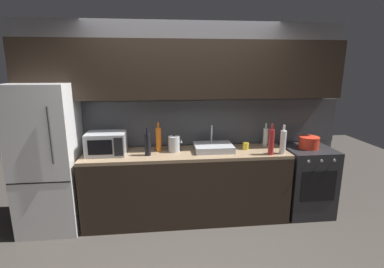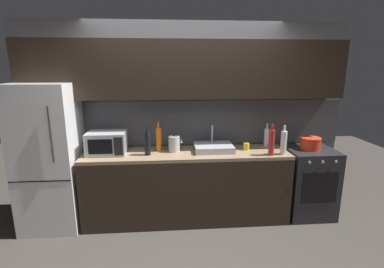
{
  "view_description": "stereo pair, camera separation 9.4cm",
  "coord_description": "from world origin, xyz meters",
  "px_view_note": "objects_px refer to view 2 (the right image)",
  "views": [
    {
      "loc": [
        -0.3,
        -2.47,
        1.94
      ],
      "look_at": [
        0.07,
        0.9,
        1.13
      ],
      "focal_mm": 26.55,
      "sensor_mm": 36.0,
      "label": 1
    },
    {
      "loc": [
        -0.21,
        -2.48,
        1.94
      ],
      "look_at": [
        0.07,
        0.9,
        1.13
      ],
      "focal_mm": 26.55,
      "sensor_mm": 36.0,
      "label": 2
    }
  ],
  "objects_px": {
    "oven_range": "(308,182)",
    "wine_bottle_dark": "(147,143)",
    "kettle": "(174,144)",
    "wine_bottle_red": "(272,142)",
    "wine_bottle_clear": "(267,137)",
    "refrigerator": "(50,157)",
    "wine_bottle_white": "(284,142)",
    "wine_bottle_orange": "(159,139)",
    "microwave": "(107,143)",
    "mug_yellow": "(246,146)",
    "cooking_pot": "(310,143)"
  },
  "relations": [
    {
      "from": "oven_range",
      "to": "wine_bottle_dark",
      "type": "distance_m",
      "value": 2.17
    },
    {
      "from": "kettle",
      "to": "wine_bottle_dark",
      "type": "height_order",
      "value": "wine_bottle_dark"
    },
    {
      "from": "wine_bottle_red",
      "to": "wine_bottle_clear",
      "type": "bearing_deg",
      "value": 79.16
    },
    {
      "from": "refrigerator",
      "to": "wine_bottle_white",
      "type": "height_order",
      "value": "refrigerator"
    },
    {
      "from": "oven_range",
      "to": "wine_bottle_clear",
      "type": "height_order",
      "value": "wine_bottle_clear"
    },
    {
      "from": "oven_range",
      "to": "wine_bottle_orange",
      "type": "bearing_deg",
      "value": 177.47
    },
    {
      "from": "wine_bottle_dark",
      "to": "wine_bottle_clear",
      "type": "bearing_deg",
      "value": 9.29
    },
    {
      "from": "refrigerator",
      "to": "oven_range",
      "type": "xyz_separation_m",
      "value": [
        3.26,
        -0.0,
        -0.43
      ]
    },
    {
      "from": "microwave",
      "to": "mug_yellow",
      "type": "xyz_separation_m",
      "value": [
        1.74,
        0.02,
        -0.09
      ]
    },
    {
      "from": "kettle",
      "to": "wine_bottle_red",
      "type": "bearing_deg",
      "value": -12.37
    },
    {
      "from": "wine_bottle_clear",
      "to": "wine_bottle_orange",
      "type": "relative_size",
      "value": 0.84
    },
    {
      "from": "wine_bottle_white",
      "to": "wine_bottle_dark",
      "type": "bearing_deg",
      "value": 176.22
    },
    {
      "from": "wine_bottle_white",
      "to": "cooking_pot",
      "type": "distance_m",
      "value": 0.48
    },
    {
      "from": "refrigerator",
      "to": "kettle",
      "type": "xyz_separation_m",
      "value": [
        1.5,
        0.04,
        0.12
      ]
    },
    {
      "from": "cooking_pot",
      "to": "wine_bottle_white",
      "type": "bearing_deg",
      "value": -156.87
    },
    {
      "from": "kettle",
      "to": "oven_range",
      "type": "bearing_deg",
      "value": -1.43
    },
    {
      "from": "oven_range",
      "to": "wine_bottle_orange",
      "type": "distance_m",
      "value": 2.05
    },
    {
      "from": "wine_bottle_dark",
      "to": "cooking_pot",
      "type": "xyz_separation_m",
      "value": [
        2.07,
        0.08,
        -0.07
      ]
    },
    {
      "from": "wine_bottle_dark",
      "to": "cooking_pot",
      "type": "distance_m",
      "value": 2.07
    },
    {
      "from": "refrigerator",
      "to": "kettle",
      "type": "height_order",
      "value": "refrigerator"
    },
    {
      "from": "oven_range",
      "to": "wine_bottle_clear",
      "type": "bearing_deg",
      "value": 161.85
    },
    {
      "from": "kettle",
      "to": "wine_bottle_orange",
      "type": "xyz_separation_m",
      "value": [
        -0.19,
        0.04,
        0.06
      ]
    },
    {
      "from": "oven_range",
      "to": "wine_bottle_red",
      "type": "xyz_separation_m",
      "value": [
        -0.61,
        -0.21,
        0.61
      ]
    },
    {
      "from": "refrigerator",
      "to": "mug_yellow",
      "type": "relative_size",
      "value": 19.71
    },
    {
      "from": "wine_bottle_dark",
      "to": "kettle",
      "type": "bearing_deg",
      "value": 20.77
    },
    {
      "from": "oven_range",
      "to": "wine_bottle_white",
      "type": "bearing_deg",
      "value": -157.57
    },
    {
      "from": "oven_range",
      "to": "mug_yellow",
      "type": "relative_size",
      "value": 10.09
    },
    {
      "from": "microwave",
      "to": "cooking_pot",
      "type": "bearing_deg",
      "value": -0.41
    },
    {
      "from": "oven_range",
      "to": "kettle",
      "type": "distance_m",
      "value": 1.85
    },
    {
      "from": "refrigerator",
      "to": "wine_bottle_white",
      "type": "relative_size",
      "value": 4.93
    },
    {
      "from": "wine_bottle_dark",
      "to": "oven_range",
      "type": "bearing_deg",
      "value": 2.14
    },
    {
      "from": "oven_range",
      "to": "wine_bottle_clear",
      "type": "relative_size",
      "value": 2.9
    },
    {
      "from": "refrigerator",
      "to": "wine_bottle_red",
      "type": "relative_size",
      "value": 4.66
    },
    {
      "from": "microwave",
      "to": "wine_bottle_red",
      "type": "distance_m",
      "value": 1.98
    },
    {
      "from": "oven_range",
      "to": "cooking_pot",
      "type": "bearing_deg",
      "value": 173.45
    },
    {
      "from": "wine_bottle_white",
      "to": "wine_bottle_dark",
      "type": "xyz_separation_m",
      "value": [
        -1.63,
        0.11,
        -0.01
      ]
    },
    {
      "from": "refrigerator",
      "to": "cooking_pot",
      "type": "bearing_deg",
      "value": 0.0
    },
    {
      "from": "refrigerator",
      "to": "oven_range",
      "type": "height_order",
      "value": "refrigerator"
    },
    {
      "from": "microwave",
      "to": "wine_bottle_orange",
      "type": "bearing_deg",
      "value": 6.1
    },
    {
      "from": "refrigerator",
      "to": "oven_range",
      "type": "distance_m",
      "value": 3.29
    },
    {
      "from": "refrigerator",
      "to": "wine_bottle_white",
      "type": "bearing_deg",
      "value": -3.81
    },
    {
      "from": "wine_bottle_red",
      "to": "mug_yellow",
      "type": "height_order",
      "value": "wine_bottle_red"
    },
    {
      "from": "refrigerator",
      "to": "mug_yellow",
      "type": "bearing_deg",
      "value": 0.95
    },
    {
      "from": "oven_range",
      "to": "mug_yellow",
      "type": "distance_m",
      "value": 0.98
    },
    {
      "from": "mug_yellow",
      "to": "microwave",
      "type": "bearing_deg",
      "value": -179.28
    },
    {
      "from": "microwave",
      "to": "oven_range",
      "type": "bearing_deg",
      "value": -0.44
    },
    {
      "from": "kettle",
      "to": "wine_bottle_white",
      "type": "height_order",
      "value": "wine_bottle_white"
    },
    {
      "from": "wine_bottle_white",
      "to": "kettle",
      "type": "bearing_deg",
      "value": 170.07
    },
    {
      "from": "oven_range",
      "to": "wine_bottle_orange",
      "type": "relative_size",
      "value": 2.45
    },
    {
      "from": "wine_bottle_orange",
      "to": "wine_bottle_red",
      "type": "bearing_deg",
      "value": -12.39
    }
  ]
}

